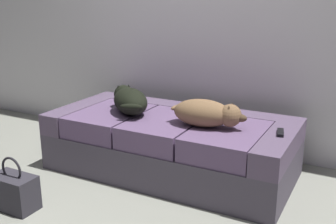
{
  "coord_description": "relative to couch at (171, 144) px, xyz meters",
  "views": [
    {
      "loc": [
        1.43,
        -1.68,
        1.42
      ],
      "look_at": [
        0.0,
        1.03,
        0.52
      ],
      "focal_mm": 43.28,
      "sensor_mm": 36.0,
      "label": 1
    }
  ],
  "objects": [
    {
      "name": "tv_remote",
      "position": [
        0.88,
        -0.02,
        0.25
      ],
      "size": [
        0.08,
        0.16,
        0.02
      ],
      "primitive_type": "cube",
      "rotation": [
        0.0,
        0.0,
        0.22
      ],
      "color": "black",
      "rests_on": "couch"
    },
    {
      "name": "dog_tan",
      "position": [
        0.35,
        -0.1,
        0.34
      ],
      "size": [
        0.6,
        0.28,
        0.2
      ],
      "color": "brown",
      "rests_on": "couch"
    },
    {
      "name": "dog_dark",
      "position": [
        -0.36,
        -0.05,
        0.34
      ],
      "size": [
        0.53,
        0.5,
        0.21
      ],
      "color": "black",
      "rests_on": "couch"
    },
    {
      "name": "handbag",
      "position": [
        -0.66,
        -1.05,
        -0.11
      ],
      "size": [
        0.32,
        0.18,
        0.38
      ],
      "color": "#302E36",
      "rests_on": "ground"
    },
    {
      "name": "couch",
      "position": [
        0.0,
        0.0,
        0.0
      ],
      "size": [
        1.96,
        0.93,
        0.47
      ],
      "color": "#4A4251",
      "rests_on": "ground"
    }
  ]
}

